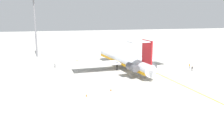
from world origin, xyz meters
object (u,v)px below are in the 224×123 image
(ground_crew_near_tail, at_px, (190,65))
(safety_cone_wingtip, at_px, (77,60))
(ground_crew_starboard, at_px, (55,65))
(safety_cone_tail, at_px, (86,95))
(main_jetliner, at_px, (125,60))
(light_mast, at_px, (35,25))
(safety_cone_nose, at_px, (111,90))
(ground_crew_near_nose, at_px, (192,68))
(ground_crew_portside, at_px, (158,56))

(ground_crew_near_tail, relative_size, safety_cone_wingtip, 3.29)
(ground_crew_starboard, bearing_deg, safety_cone_wingtip, 163.99)
(ground_crew_starboard, xyz_separation_m, safety_cone_tail, (-30.78, -7.30, -0.85))
(main_jetliner, bearing_deg, ground_crew_near_tail, -110.62)
(safety_cone_tail, bearing_deg, main_jetliner, -33.84)
(ground_crew_near_tail, height_order, light_mast, light_mast)
(main_jetliner, relative_size, light_mast, 1.56)
(ground_crew_starboard, height_order, safety_cone_nose, ground_crew_starboard)
(ground_crew_near_nose, bearing_deg, ground_crew_starboard, -70.60)
(ground_crew_near_nose, height_order, ground_crew_starboard, ground_crew_starboard)
(ground_crew_near_nose, bearing_deg, main_jetliner, -71.57)
(ground_crew_starboard, height_order, light_mast, light_mast)
(ground_crew_portside, xyz_separation_m, safety_cone_nose, (-35.14, 27.69, -0.82))
(main_jetliner, distance_m, ground_crew_portside, 23.31)
(ground_crew_near_nose, xyz_separation_m, light_mast, (37.83, 51.48, 12.55))
(ground_crew_near_nose, distance_m, light_mast, 65.11)
(main_jetliner, bearing_deg, ground_crew_near_nose, -120.26)
(ground_crew_portside, distance_m, ground_crew_starboard, 41.91)
(ground_crew_starboard, distance_m, safety_cone_nose, 31.27)
(main_jetliner, bearing_deg, safety_cone_wingtip, 28.83)
(light_mast, bearing_deg, main_jetliner, -134.76)
(ground_crew_near_tail, xyz_separation_m, safety_cone_wingtip, (21.50, 36.49, -0.87))
(safety_cone_nose, height_order, safety_cone_wingtip, same)
(main_jetliner, height_order, light_mast, light_mast)
(safety_cone_nose, bearing_deg, safety_cone_wingtip, 7.77)
(safety_cone_tail, bearing_deg, ground_crew_near_nose, -66.12)
(ground_crew_near_tail, height_order, ground_crew_portside, ground_crew_near_tail)
(main_jetliner, height_order, safety_cone_tail, main_jetliner)
(main_jetliner, relative_size, safety_cone_tail, 70.50)
(ground_crew_portside, bearing_deg, ground_crew_near_tail, -86.63)
(safety_cone_wingtip, bearing_deg, ground_crew_near_tail, -120.50)
(ground_crew_near_tail, height_order, safety_cone_nose, ground_crew_near_tail)
(ground_crew_near_nose, height_order, safety_cone_wingtip, ground_crew_near_nose)
(ground_crew_portside, height_order, safety_cone_tail, ground_crew_portside)
(ground_crew_near_nose, bearing_deg, safety_cone_nose, -27.98)
(ground_crew_portside, distance_m, safety_cone_wingtip, 33.13)
(main_jetliner, bearing_deg, ground_crew_portside, -62.72)
(main_jetliner, xyz_separation_m, safety_cone_tail, (-23.47, 15.73, -2.82))
(main_jetliner, relative_size, ground_crew_near_nose, 23.05)
(ground_crew_portside, height_order, ground_crew_starboard, ground_crew_starboard)
(main_jetliner, relative_size, ground_crew_portside, 22.36)
(safety_cone_wingtip, distance_m, light_mast, 24.51)
(ground_crew_near_nose, bearing_deg, light_mast, -88.41)
(ground_crew_starboard, distance_m, light_mast, 27.45)
(ground_crew_starboard, bearing_deg, main_jetliner, 95.20)
(ground_crew_near_tail, relative_size, light_mast, 0.07)
(ground_crew_near_nose, distance_m, safety_cone_nose, 33.02)
(ground_crew_portside, relative_size, ground_crew_starboard, 0.98)
(ground_crew_portside, xyz_separation_m, light_mast, (16.19, 49.04, 12.52))
(safety_cone_tail, bearing_deg, safety_cone_nose, -67.30)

